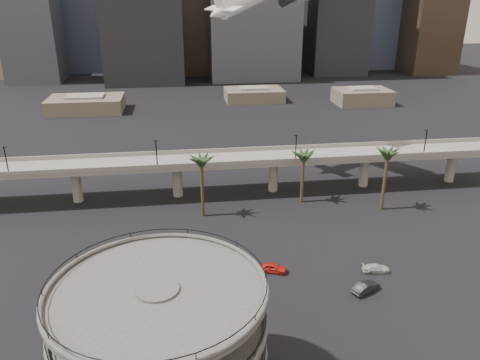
{
  "coord_description": "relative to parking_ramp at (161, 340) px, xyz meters",
  "views": [
    {
      "loc": [
        -10.06,
        -43.43,
        43.58
      ],
      "look_at": [
        -0.41,
        28.0,
        14.18
      ],
      "focal_mm": 35.0,
      "sensor_mm": 36.0,
      "label": 1
    }
  ],
  "objects": [
    {
      "name": "parking_ramp",
      "position": [
        0.0,
        0.0,
        0.0
      ],
      "size": [
        22.2,
        22.2,
        17.35
      ],
      "color": "#454240",
      "rests_on": "ground"
    },
    {
      "name": "car_b",
      "position": [
        30.4,
        18.21,
        -9.03
      ],
      "size": [
        5.15,
        3.76,
        1.62
      ],
      "primitive_type": "imported",
      "rotation": [
        0.0,
        0.0,
        2.04
      ],
      "color": "#222328",
      "rests_on": "ground"
    },
    {
      "name": "overpass",
      "position": [
        13.0,
        59.0,
        -2.5
      ],
      "size": [
        130.0,
        9.3,
        14.7
      ],
      "color": "gray",
      "rests_on": "ground"
    },
    {
      "name": "car_c",
      "position": [
        34.26,
        23.29,
        -9.17
      ],
      "size": [
        4.73,
        2.27,
        1.33
      ],
      "primitive_type": "imported",
      "rotation": [
        0.0,
        0.0,
        1.48
      ],
      "color": "silver",
      "rests_on": "ground"
    },
    {
      "name": "low_buildings",
      "position": [
        19.89,
        146.3,
        -6.97
      ],
      "size": [
        135.0,
        27.5,
        6.8
      ],
      "color": "#65584A",
      "rests_on": "ground"
    },
    {
      "name": "car_a",
      "position": [
        17.25,
        25.57,
        -9.04
      ],
      "size": [
        5.01,
        3.29,
        1.59
      ],
      "primitive_type": "imported",
      "rotation": [
        0.0,
        0.0,
        1.24
      ],
      "color": "red",
      "rests_on": "ground"
    },
    {
      "name": "palm_trees",
      "position": [
        27.02,
        48.65,
        1.59
      ],
      "size": [
        42.4,
        10.4,
        14.0
      ],
      "color": "#46341E",
      "rests_on": "ground"
    }
  ]
}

